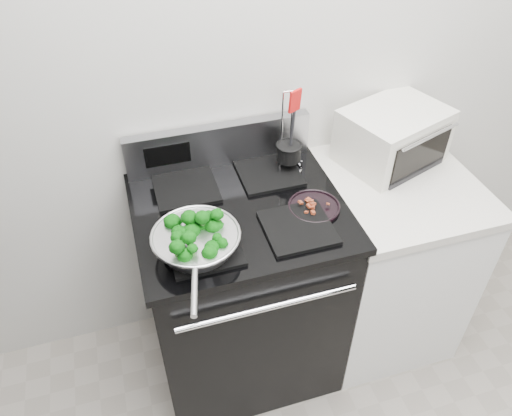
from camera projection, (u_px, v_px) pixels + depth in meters
name	position (u px, v px, depth m)	size (l,w,h in m)	color
back_wall	(289.00, 59.00, 1.91)	(4.00, 0.02, 2.70)	beige
gas_range	(241.00, 288.00, 2.17)	(0.79, 0.69, 1.13)	black
counter	(382.00, 259.00, 2.33)	(0.62, 0.68, 0.92)	white
skillet	(196.00, 241.00, 1.66)	(0.30, 0.47, 0.07)	silver
broccoli_pile	(196.00, 236.00, 1.65)	(0.24, 0.24, 0.08)	black
bacon_plate	(314.00, 205.00, 1.85)	(0.20, 0.20, 0.04)	black
utensil_holder	(289.00, 156.00, 2.01)	(0.12, 0.12, 0.36)	silver
toaster_oven	(393.00, 136.00, 2.08)	(0.48, 0.42, 0.23)	silver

